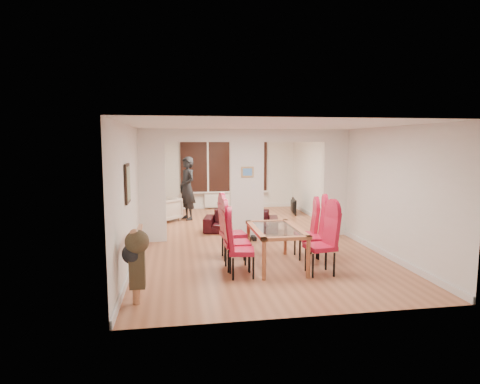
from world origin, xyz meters
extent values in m
cube|color=#A86543|center=(0.00, 0.00, 0.00)|extent=(5.00, 9.00, 0.01)
cube|color=white|center=(0.00, 0.00, 1.30)|extent=(5.00, 0.18, 2.60)
cube|color=black|center=(0.00, 4.44, 1.50)|extent=(3.00, 0.08, 1.80)
cube|color=white|center=(0.00, 4.40, 0.30)|extent=(1.40, 0.08, 0.50)
sphere|color=orange|center=(0.30, 3.30, 2.15)|extent=(0.36, 0.36, 0.36)
cube|color=gray|center=(-2.47, -2.40, 1.60)|extent=(0.04, 0.52, 0.67)
cube|color=#4C8CD8|center=(0.00, -0.10, 1.60)|extent=(0.30, 0.03, 0.25)
imported|color=black|center=(-0.03, 0.67, 0.28)|extent=(2.00, 1.12, 0.55)
imported|color=beige|center=(-2.00, 2.42, 0.34)|extent=(1.05, 1.05, 0.69)
imported|color=black|center=(-1.34, 2.57, 0.94)|extent=(0.81, 0.69, 1.87)
imported|color=black|center=(2.00, 3.00, 0.25)|extent=(0.86, 0.25, 0.49)
cylinder|color=#143F19|center=(0.21, 2.48, 0.39)|extent=(0.07, 0.07, 0.28)
imported|color=black|center=(0.16, 2.41, 0.28)|extent=(0.21, 0.21, 0.05)
camera|label=1|loc=(-1.66, -9.34, 2.29)|focal=30.00mm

